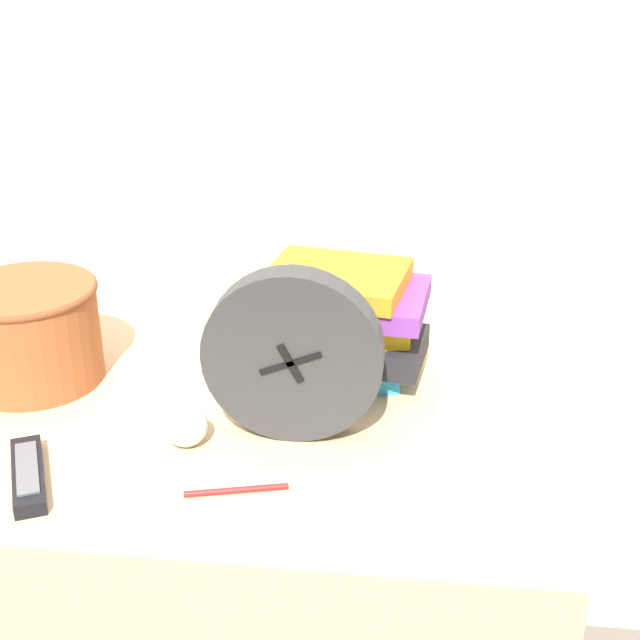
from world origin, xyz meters
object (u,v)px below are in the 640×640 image
object	(u,v)px
tv_remote	(28,475)
crumpled_paper_ball	(185,424)
desk_clock	(293,356)
basket	(29,330)
pen	(236,490)
book_stack	(343,321)

from	to	relation	value
tv_remote	crumpled_paper_ball	size ratio (longest dim) A/B	2.59
desk_clock	crumpled_paper_ball	distance (m)	0.17
basket	pen	xyz separation A→B (m)	(0.37, -0.26, -0.08)
desk_clock	basket	distance (m)	0.44
desk_clock	crumpled_paper_ball	xyz separation A→B (m)	(-0.14, -0.04, -0.09)
tv_remote	pen	xyz separation A→B (m)	(0.27, 0.01, -0.01)
desk_clock	pen	bearing A→B (deg)	-109.93
basket	tv_remote	xyz separation A→B (m)	(0.10, -0.26, -0.07)
tv_remote	basket	bearing A→B (deg)	110.99
basket	pen	size ratio (longest dim) A/B	1.69
book_stack	tv_remote	distance (m)	0.50
desk_clock	crumpled_paper_ball	bearing A→B (deg)	-163.77
desk_clock	book_stack	size ratio (longest dim) A/B	0.95
crumpled_paper_ball	book_stack	bearing A→B (deg)	48.81
desk_clock	crumpled_paper_ball	size ratio (longest dim) A/B	3.98
desk_clock	pen	xyz separation A→B (m)	(-0.05, -0.14, -0.12)
basket	crumpled_paper_ball	world-z (taller)	basket
tv_remote	desk_clock	bearing A→B (deg)	25.31
book_stack	crumpled_paper_ball	bearing A→B (deg)	-131.19
desk_clock	pen	size ratio (longest dim) A/B	1.90
crumpled_paper_ball	basket	bearing A→B (deg)	151.18
book_stack	crumpled_paper_ball	size ratio (longest dim) A/B	4.18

